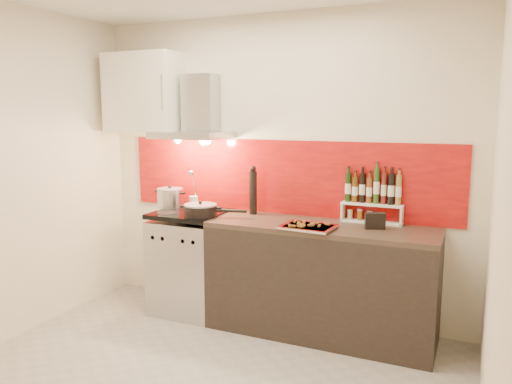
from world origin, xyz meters
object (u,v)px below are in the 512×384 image
at_px(stock_pot, 170,198).
at_px(baking_tray, 308,227).
at_px(pepper_mill, 253,191).
at_px(range_stove, 192,263).
at_px(counter, 321,279).
at_px(saute_pan, 201,210).

distance_m(stock_pot, baking_tray, 1.45).
distance_m(pepper_mill, baking_tray, 0.73).
distance_m(range_stove, counter, 1.20).
distance_m(saute_pan, pepper_mill, 0.48).
bearing_deg(baking_tray, saute_pan, 176.98).
bearing_deg(pepper_mill, range_stove, -162.09).
bearing_deg(stock_pot, saute_pan, -25.74).
distance_m(counter, saute_pan, 1.15).
height_order(counter, saute_pan, saute_pan).
xyz_separation_m(pepper_mill, baking_tray, (0.62, -0.34, -0.19)).
xyz_separation_m(stock_pot, baking_tray, (1.43, -0.27, -0.08)).
bearing_deg(counter, saute_pan, -173.14).
height_order(counter, stock_pot, stock_pot).
distance_m(range_stove, saute_pan, 0.56).
relative_size(stock_pot, baking_tray, 0.57).
distance_m(counter, stock_pot, 1.58).
xyz_separation_m(counter, stock_pot, (-1.48, 0.10, 0.55)).
height_order(saute_pan, baking_tray, saute_pan).
xyz_separation_m(saute_pan, pepper_mill, (0.35, 0.29, 0.14)).
bearing_deg(baking_tray, pepper_mill, 151.08).
relative_size(stock_pot, pepper_mill, 0.57).
height_order(pepper_mill, baking_tray, pepper_mill).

